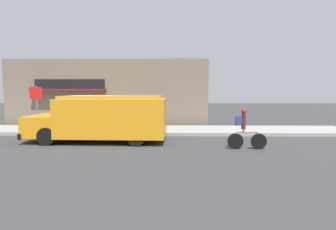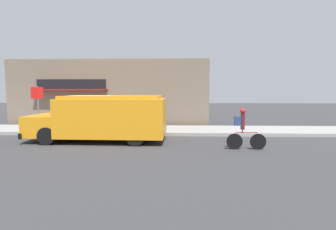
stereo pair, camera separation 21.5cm
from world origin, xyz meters
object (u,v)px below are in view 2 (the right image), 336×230
stop_sign_post (38,101)px  cyclist (244,129)px  school_bus (105,117)px  trash_bin (153,119)px

stop_sign_post → cyclist: bearing=-18.3°
cyclist → school_bus: bearing=166.2°
school_bus → stop_sign_post: size_ratio=2.62×
cyclist → stop_sign_post: size_ratio=0.68×
stop_sign_post → school_bus: bearing=-23.5°
school_bus → trash_bin: school_bus is taller
cyclist → stop_sign_post: (-9.93, 3.29, 0.96)m
school_bus → trash_bin: size_ratio=7.40×
school_bus → trash_bin: (1.85, 3.82, -0.49)m
stop_sign_post → trash_bin: stop_sign_post is taller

